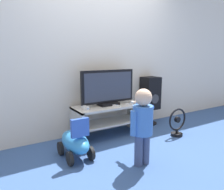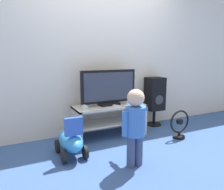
{
  "view_description": "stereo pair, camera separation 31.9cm",
  "coord_description": "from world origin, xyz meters",
  "px_view_note": "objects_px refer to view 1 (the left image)",
  "views": [
    {
      "loc": [
        -1.65,
        -2.53,
        1.22
      ],
      "look_at": [
        0.0,
        0.14,
        0.65
      ],
      "focal_mm": 35.0,
      "sensor_mm": 36.0,
      "label": 1
    },
    {
      "loc": [
        -1.37,
        -2.69,
        1.22
      ],
      "look_at": [
        0.0,
        0.14,
        0.65
      ],
      "focal_mm": 35.0,
      "sensor_mm": 36.0,
      "label": 2
    }
  ],
  "objects_px": {
    "child": "(142,121)",
    "floor_fan": "(177,123)",
    "ride_on_toy": "(75,142)",
    "remote_primary": "(130,104)",
    "speaker_tower": "(150,94)",
    "television": "(108,88)",
    "game_console": "(85,107)",
    "remote_secondary": "(117,106)"
  },
  "relations": [
    {
      "from": "child",
      "to": "floor_fan",
      "type": "xyz_separation_m",
      "value": [
        1.04,
        0.41,
        -0.32
      ]
    },
    {
      "from": "floor_fan",
      "to": "ride_on_toy",
      "type": "xyz_separation_m",
      "value": [
        -1.62,
        0.13,
        0.0
      ]
    },
    {
      "from": "remote_primary",
      "to": "speaker_tower",
      "type": "relative_size",
      "value": 0.16
    },
    {
      "from": "television",
      "to": "speaker_tower",
      "type": "relative_size",
      "value": 1.03
    },
    {
      "from": "child",
      "to": "ride_on_toy",
      "type": "distance_m",
      "value": 0.85
    },
    {
      "from": "child",
      "to": "floor_fan",
      "type": "bearing_deg",
      "value": 21.49
    },
    {
      "from": "television",
      "to": "game_console",
      "type": "height_order",
      "value": "television"
    },
    {
      "from": "game_console",
      "to": "ride_on_toy",
      "type": "xyz_separation_m",
      "value": [
        -0.31,
        -0.38,
        -0.31
      ]
    },
    {
      "from": "remote_primary",
      "to": "floor_fan",
      "type": "xyz_separation_m",
      "value": [
        0.62,
        -0.4,
        -0.3
      ]
    },
    {
      "from": "game_console",
      "to": "speaker_tower",
      "type": "distance_m",
      "value": 1.36
    },
    {
      "from": "game_console",
      "to": "remote_primary",
      "type": "height_order",
      "value": "game_console"
    },
    {
      "from": "floor_fan",
      "to": "child",
      "type": "bearing_deg",
      "value": -158.51
    },
    {
      "from": "remote_primary",
      "to": "game_console",
      "type": "bearing_deg",
      "value": 169.81
    },
    {
      "from": "game_console",
      "to": "child",
      "type": "xyz_separation_m",
      "value": [
        0.27,
        -0.93,
        0.01
      ]
    },
    {
      "from": "child",
      "to": "speaker_tower",
      "type": "distance_m",
      "value": 1.54
    },
    {
      "from": "child",
      "to": "speaker_tower",
      "type": "relative_size",
      "value": 1.02
    },
    {
      "from": "speaker_tower",
      "to": "child",
      "type": "bearing_deg",
      "value": -134.76
    },
    {
      "from": "remote_secondary",
      "to": "speaker_tower",
      "type": "xyz_separation_m",
      "value": [
        0.88,
        0.26,
        0.05
      ]
    },
    {
      "from": "child",
      "to": "remote_primary",
      "type": "bearing_deg",
      "value": 62.65
    },
    {
      "from": "television",
      "to": "ride_on_toy",
      "type": "xyz_separation_m",
      "value": [
        -0.72,
        -0.44,
        -0.54
      ]
    },
    {
      "from": "television",
      "to": "ride_on_toy",
      "type": "height_order",
      "value": "television"
    },
    {
      "from": "remote_primary",
      "to": "remote_secondary",
      "type": "distance_m",
      "value": 0.21
    },
    {
      "from": "remote_primary",
      "to": "remote_secondary",
      "type": "xyz_separation_m",
      "value": [
        -0.21,
        0.03,
        0.0
      ]
    },
    {
      "from": "television",
      "to": "remote_primary",
      "type": "height_order",
      "value": "television"
    },
    {
      "from": "child",
      "to": "remote_secondary",
      "type": "bearing_deg",
      "value": 76.14
    },
    {
      "from": "floor_fan",
      "to": "remote_secondary",
      "type": "bearing_deg",
      "value": 153.08
    },
    {
      "from": "game_console",
      "to": "floor_fan",
      "type": "height_order",
      "value": "game_console"
    },
    {
      "from": "speaker_tower",
      "to": "ride_on_toy",
      "type": "xyz_separation_m",
      "value": [
        -1.66,
        -0.55,
        -0.34
      ]
    },
    {
      "from": "television",
      "to": "speaker_tower",
      "type": "height_order",
      "value": "television"
    },
    {
      "from": "remote_primary",
      "to": "remote_secondary",
      "type": "relative_size",
      "value": 1.03
    },
    {
      "from": "remote_primary",
      "to": "floor_fan",
      "type": "bearing_deg",
      "value": -32.58
    },
    {
      "from": "television",
      "to": "speaker_tower",
      "type": "xyz_separation_m",
      "value": [
        0.94,
        0.11,
        -0.2
      ]
    },
    {
      "from": "floor_fan",
      "to": "ride_on_toy",
      "type": "relative_size",
      "value": 0.74
    },
    {
      "from": "television",
      "to": "speaker_tower",
      "type": "distance_m",
      "value": 0.97
    },
    {
      "from": "remote_primary",
      "to": "ride_on_toy",
      "type": "bearing_deg",
      "value": -165.26
    },
    {
      "from": "remote_secondary",
      "to": "ride_on_toy",
      "type": "height_order",
      "value": "ride_on_toy"
    },
    {
      "from": "child",
      "to": "ride_on_toy",
      "type": "xyz_separation_m",
      "value": [
        -0.58,
        0.54,
        -0.32
      ]
    },
    {
      "from": "ride_on_toy",
      "to": "remote_primary",
      "type": "bearing_deg",
      "value": 14.74
    },
    {
      "from": "game_console",
      "to": "speaker_tower",
      "type": "height_order",
      "value": "speaker_tower"
    },
    {
      "from": "remote_primary",
      "to": "speaker_tower",
      "type": "bearing_deg",
      "value": 23.36
    },
    {
      "from": "remote_primary",
      "to": "child",
      "type": "xyz_separation_m",
      "value": [
        -0.42,
        -0.81,
        0.02
      ]
    },
    {
      "from": "floor_fan",
      "to": "ride_on_toy",
      "type": "height_order",
      "value": "ride_on_toy"
    }
  ]
}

